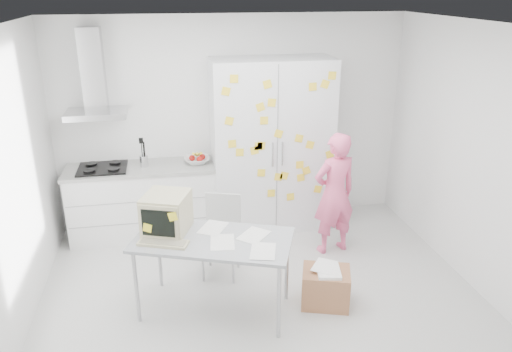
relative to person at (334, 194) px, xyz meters
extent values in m
cube|color=silver|center=(-1.02, -0.84, -0.75)|extent=(4.50, 4.00, 0.02)
cube|color=white|center=(-1.02, 1.16, 0.61)|extent=(4.50, 0.02, 2.70)
cube|color=white|center=(-3.27, -0.84, 0.61)|extent=(0.02, 4.00, 2.70)
cube|color=white|center=(1.23, -0.84, 0.61)|extent=(0.02, 4.00, 2.70)
cube|color=white|center=(-1.02, -0.84, 1.96)|extent=(4.50, 4.00, 0.02)
cube|color=white|center=(-2.22, 0.86, -0.30)|extent=(1.80, 0.60, 0.88)
cube|color=gray|center=(-2.22, 0.56, -0.16)|extent=(1.76, 0.01, 0.01)
cube|color=gray|center=(-2.22, 0.56, -0.44)|extent=(1.76, 0.01, 0.01)
cube|color=#9E9E99|center=(-2.22, 0.86, 0.16)|extent=(1.84, 0.63, 0.04)
cube|color=black|center=(-2.67, 0.86, 0.18)|extent=(0.58, 0.50, 0.03)
cylinder|color=black|center=(-2.81, 0.74, 0.21)|extent=(0.14, 0.14, 0.02)
cylinder|color=black|center=(-2.53, 0.74, 0.21)|extent=(0.14, 0.14, 0.02)
cylinder|color=black|center=(-2.81, 0.98, 0.21)|extent=(0.14, 0.14, 0.02)
cylinder|color=black|center=(-2.53, 0.98, 0.21)|extent=(0.14, 0.14, 0.02)
cylinder|color=silver|center=(-2.17, 0.86, 0.25)|extent=(0.10, 0.10, 0.14)
cylinder|color=black|center=(-2.19, 0.87, 0.35)|extent=(0.01, 0.01, 0.30)
cylinder|color=black|center=(-2.16, 0.85, 0.35)|extent=(0.01, 0.01, 0.30)
cylinder|color=black|center=(-2.17, 0.88, 0.35)|extent=(0.01, 0.01, 0.30)
cube|color=black|center=(-2.19, 0.87, 0.51)|extent=(0.05, 0.01, 0.07)
imported|color=white|center=(-1.52, 0.86, 0.22)|extent=(0.31, 0.31, 0.08)
sphere|color=#B2140F|center=(-1.58, 0.88, 0.24)|extent=(0.08, 0.08, 0.08)
sphere|color=#B2140F|center=(-1.49, 0.81, 0.24)|extent=(0.08, 0.08, 0.08)
sphere|color=#B2140F|center=(-1.45, 0.90, 0.24)|extent=(0.08, 0.08, 0.08)
cylinder|color=yellow|center=(-1.54, 0.88, 0.29)|extent=(0.09, 0.17, 0.10)
cylinder|color=yellow|center=(-1.52, 0.88, 0.29)|extent=(0.04, 0.17, 0.10)
cylinder|color=yellow|center=(-1.49, 0.88, 0.29)|extent=(0.08, 0.17, 0.10)
cube|color=silver|center=(-2.67, 0.91, 0.86)|extent=(0.70, 0.48, 0.07)
cube|color=silver|center=(-2.67, 1.03, 1.36)|extent=(0.26, 0.24, 0.95)
cube|color=silver|center=(-0.57, 0.84, 0.36)|extent=(1.50, 0.65, 2.20)
cube|color=slate|center=(-0.57, 0.51, 0.36)|extent=(0.01, 0.01, 2.16)
cube|color=silver|center=(-0.63, 0.50, 0.36)|extent=(0.02, 0.02, 0.30)
cube|color=silver|center=(-0.51, 0.50, 0.36)|extent=(0.02, 0.02, 0.30)
cube|color=yellow|center=(-0.16, 0.50, 1.16)|extent=(0.10, 0.00, 0.10)
cube|color=yellow|center=(-0.01, 0.50, 1.19)|extent=(0.12, 0.00, 0.12)
cube|color=yellow|center=(0.09, 0.50, 0.31)|extent=(0.12, 0.00, 0.12)
cube|color=yellow|center=(-0.81, 0.50, 0.47)|extent=(0.10, 0.00, 0.10)
cube|color=yellow|center=(-0.56, 0.50, 0.61)|extent=(0.12, 0.00, 0.12)
cube|color=yellow|center=(-0.20, 0.50, 0.12)|extent=(0.12, 0.00, 0.12)
cube|color=yellow|center=(-0.77, 0.50, 0.13)|extent=(0.10, 0.00, 0.10)
cube|color=yellow|center=(-0.70, 0.50, 1.21)|extent=(0.12, 0.00, 0.12)
cube|color=yellow|center=(-0.48, 0.50, 0.07)|extent=(0.12, 0.00, 0.12)
cube|color=yellow|center=(-0.16, 0.50, 0.45)|extent=(0.12, 0.00, 0.12)
cube|color=yellow|center=(-0.28, 0.50, 0.20)|extent=(0.10, 0.00, 0.10)
cube|color=yellow|center=(-0.78, 0.50, 0.95)|extent=(0.12, 0.00, 0.12)
cube|color=yellow|center=(-1.03, 0.50, 0.41)|extent=(0.10, 0.00, 0.10)
cube|color=yellow|center=(-1.12, 0.50, 0.52)|extent=(0.10, 0.00, 0.10)
cube|color=yellow|center=(-1.18, 0.50, 1.15)|extent=(0.11, 0.00, 0.11)
cube|color=yellow|center=(-0.64, 0.50, -0.15)|extent=(0.10, 0.00, 0.10)
cube|color=yellow|center=(-0.77, 0.50, 0.48)|extent=(0.11, 0.00, 0.11)
cube|color=yellow|center=(-0.04, 0.50, -0.15)|extent=(0.11, 0.00, 0.11)
cube|color=yellow|center=(0.07, 0.50, 1.28)|extent=(0.10, 0.00, 0.10)
cube|color=yellow|center=(-0.74, 0.50, 0.78)|extent=(0.10, 0.00, 0.10)
cube|color=yellow|center=(-0.85, 0.50, 0.42)|extent=(0.11, 0.00, 0.11)
cube|color=yellow|center=(-0.39, 0.50, -0.22)|extent=(0.10, 0.00, 0.10)
cube|color=yellow|center=(-1.09, 0.50, 1.29)|extent=(0.10, 0.00, 0.10)
cube|color=yellow|center=(-1.15, 0.50, 0.80)|extent=(0.12, 0.00, 0.12)
cube|color=yellow|center=(-0.27, 0.50, 0.03)|extent=(0.11, 0.00, 0.11)
cube|color=yellow|center=(-0.65, 0.50, 0.99)|extent=(0.11, 0.00, 0.11)
cube|color=yellow|center=(-0.31, 0.50, 0.54)|extent=(0.11, 0.00, 0.11)
cube|color=yellow|center=(-0.55, 0.50, 0.06)|extent=(0.11, 0.00, 0.11)
imported|color=pink|center=(0.00, 0.00, 0.00)|extent=(0.60, 0.46, 1.48)
cube|color=#9B9FA5|center=(-1.52, -0.92, 0.04)|extent=(1.64, 1.21, 0.03)
cylinder|color=#B0AFB5|center=(-2.26, -0.97, -0.36)|extent=(0.05, 0.05, 0.76)
cylinder|color=#B0AFB5|center=(-1.00, -1.45, -0.36)|extent=(0.05, 0.05, 0.76)
cylinder|color=#B0AFB5|center=(-2.04, -0.40, -0.36)|extent=(0.05, 0.05, 0.76)
cylinder|color=#B0AFB5|center=(-0.78, -0.88, -0.36)|extent=(0.05, 0.05, 0.76)
cube|color=#C4BC91|center=(-1.93, -0.68, 0.24)|extent=(0.52, 0.53, 0.38)
cube|color=#C4BC91|center=(-2.01, -0.88, 0.24)|extent=(0.36, 0.15, 0.34)
cube|color=black|center=(-2.01, -0.89, 0.24)|extent=(0.30, 0.12, 0.26)
cube|color=yellow|center=(-2.11, -0.86, 0.19)|extent=(0.09, 0.04, 0.10)
cube|color=yellow|center=(-1.88, -0.95, 0.33)|extent=(0.09, 0.04, 0.10)
cube|color=#C4BC91|center=(-1.98, -0.95, 0.07)|extent=(0.49, 0.31, 0.03)
cube|color=gray|center=(-1.98, -0.95, 0.08)|extent=(0.43, 0.26, 0.01)
cube|color=white|center=(-1.44, -1.01, 0.05)|extent=(0.25, 0.33, 0.00)
cube|color=white|center=(-1.13, -0.94, 0.06)|extent=(0.37, 0.38, 0.00)
cube|color=white|center=(-1.10, -1.25, 0.06)|extent=(0.29, 0.36, 0.00)
cube|color=white|center=(-1.49, -0.71, 0.05)|extent=(0.35, 0.38, 0.00)
cube|color=#B2B3B0|center=(-1.38, -0.29, -0.31)|extent=(0.51, 0.51, 0.04)
cube|color=#B2B3B0|center=(-1.32, -0.12, -0.06)|extent=(0.38, 0.15, 0.44)
cylinder|color=#AFAEB3|center=(-1.59, -0.40, -0.53)|extent=(0.03, 0.03, 0.42)
cylinder|color=#AFAEB3|center=(-1.28, -0.50, -0.53)|extent=(0.03, 0.03, 0.42)
cylinder|color=#AFAEB3|center=(-1.48, -0.09, -0.53)|extent=(0.03, 0.03, 0.42)
cylinder|color=#AFAEB3|center=(-1.17, -0.19, -0.53)|extent=(0.03, 0.03, 0.42)
cube|color=#AA7049|center=(-0.41, -1.03, -0.55)|extent=(0.56, 0.50, 0.37)
cube|color=white|center=(-0.40, -1.05, -0.35)|extent=(0.28, 0.34, 0.03)
cube|color=white|center=(-0.43, -0.98, -0.33)|extent=(0.32, 0.34, 0.00)
camera|label=1|loc=(-1.90, -5.08, 2.29)|focal=35.00mm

